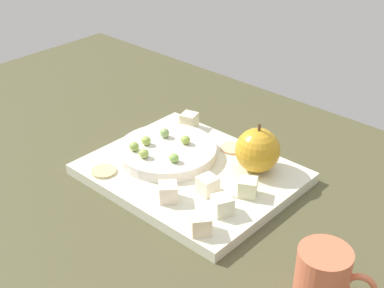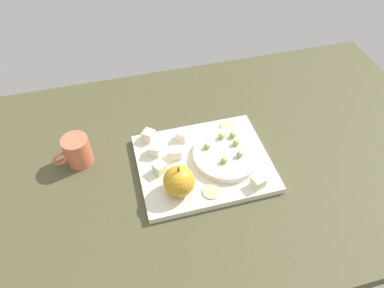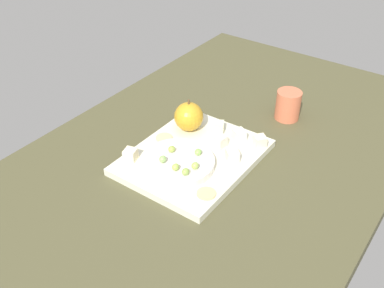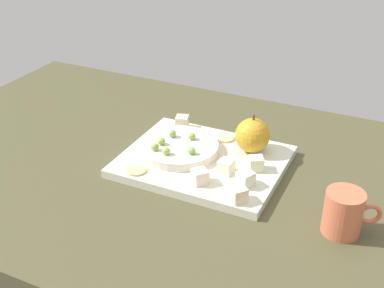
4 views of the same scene
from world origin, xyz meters
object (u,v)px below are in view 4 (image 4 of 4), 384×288
serving_dish (179,147)px  cheese_cube_4 (200,176)px  grape_0 (161,141)px  grape_5 (155,147)px  grape_3 (190,152)px  cheese_cube_1 (246,179)px  grape_1 (166,151)px  cracker_0 (136,170)px  cheese_cube_2 (256,163)px  grape_4 (172,133)px  cup (344,213)px  cheese_cube_5 (182,122)px  cheese_cube_3 (238,194)px  platter (203,162)px  grape_2 (192,136)px  apple_whole (252,135)px  cracker_1 (224,138)px  cheese_cube_0 (226,167)px

serving_dish → cheese_cube_4: (9.15, -9.03, 0.45)cm
grape_0 → grape_5: size_ratio=1.00×
grape_3 → cheese_cube_1: bearing=-12.1°
grape_1 → cracker_0: bearing=-124.1°
cheese_cube_2 → grape_4: 20.09cm
cheese_cube_2 → cup: size_ratio=0.29×
grape_3 → cheese_cube_2: bearing=14.5°
cheese_cube_2 → cheese_cube_5: same height
serving_dish → cheese_cube_5: size_ratio=6.11×
cheese_cube_1 → grape_5: (-20.51, 1.34, 1.28)cm
cheese_cube_3 → cheese_cube_4: (-8.75, 2.39, 0.00)cm
grape_0 → cup: cup is taller
cheese_cube_5 → grape_3: 16.17cm
cheese_cube_3 → cracker_0: size_ratio=0.67×
platter → cheese_cube_1: size_ratio=11.86×
cheese_cube_1 → cracker_0: 21.98cm
grape_1 → grape_3: grape_1 is taller
grape_0 → grape_2: bearing=45.0°
platter → apple_whole: (8.13, 7.25, 4.62)cm
serving_dish → grape_4: grape_4 is taller
cracker_1 → serving_dish: bearing=-125.0°
cheese_cube_0 → cheese_cube_1: (4.99, -2.44, 0.00)cm
platter → grape_3: bearing=-118.1°
grape_4 → cheese_cube_5: bearing=101.7°
grape_1 → cheese_cube_1: bearing=-2.8°
cheese_cube_3 → apple_whole: bearing=102.0°
grape_5 → cheese_cube_3: bearing=-17.8°
cracker_1 → grape_1: 16.29cm
cheese_cube_5 → grape_5: size_ratio=1.58×
cheese_cube_3 → cracker_0: 22.06cm
grape_5 → cup: size_ratio=0.19×
cheese_cube_3 → grape_4: bearing=146.7°
grape_5 → grape_2: bearing=57.3°
cheese_cube_2 → grape_0: bearing=-174.2°
grape_1 → grape_5: size_ratio=1.00×
platter → cracker_1: cracker_1 is taller
cheese_cube_1 → grape_0: bearing=168.7°
serving_dish → grape_1: 5.43cm
cheese_cube_1 → cup: cup is taller
cracker_1 → grape_2: bearing=-127.2°
grape_5 → cup: (39.62, -5.27, -0.47)cm
platter → grape_4: grape_4 is taller
grape_0 → grape_1: bearing=-48.3°
grape_2 → grape_1: bearing=-103.6°
serving_dish → cheese_cube_0: bearing=-16.1°
cheese_cube_1 → grape_2: 18.06cm
platter → cracker_0: size_ratio=7.99×
grape_5 → grape_4: bearing=85.4°
grape_5 → cup: cup is taller
cheese_cube_4 → cracker_0: cheese_cube_4 is taller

